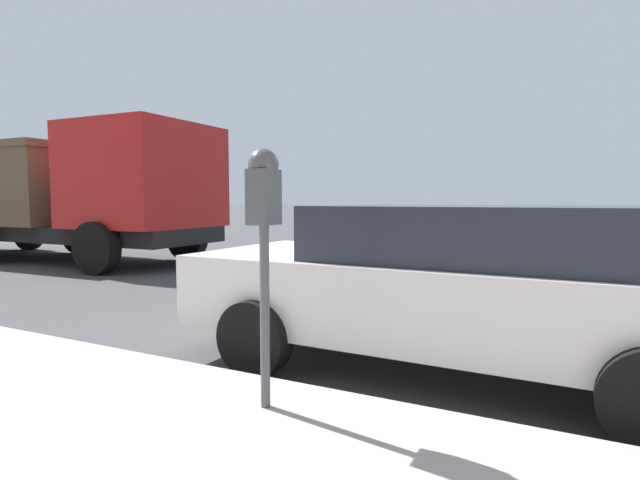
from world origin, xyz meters
name	(u,v)px	position (x,y,z in m)	size (l,w,h in m)	color
ground_plane	(418,335)	(0.00, 0.00, 0.00)	(220.00, 220.00, 0.00)	#424244
parking_meter	(264,211)	(-2.66, 0.25, 1.40)	(0.21, 0.19, 1.62)	#4C5156
car_white	(456,283)	(-0.96, -0.59, 0.76)	(2.12, 4.54, 1.42)	silver
dump_truck	(54,192)	(2.70, 9.79, 1.66)	(3.15, 8.54, 3.07)	black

